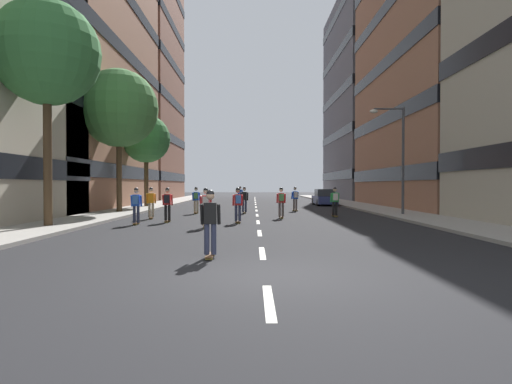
{
  "coord_description": "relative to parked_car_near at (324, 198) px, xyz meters",
  "views": [
    {
      "loc": [
        -0.26,
        -8.96,
        1.9
      ],
      "look_at": [
        0.0,
        28.0,
        1.3
      ],
      "focal_mm": 30.16,
      "sensor_mm": 36.0,
      "label": 1
    }
  ],
  "objects": [
    {
      "name": "building_left_mid",
      "position": [
        -24.61,
        -4.0,
        11.76
      ],
      "size": [
        14.88,
        23.7,
        24.75
      ],
      "color": "#9E6B51",
      "rests_on": "ground_plane"
    },
    {
      "name": "skater_5",
      "position": [
        -12.39,
        -16.07,
        0.29
      ],
      "size": [
        0.56,
        0.92,
        1.78
      ],
      "color": "brown",
      "rests_on": "ground_plane"
    },
    {
      "name": "streetlamp_right",
      "position": [
        2.1,
        -13.98,
        3.44
      ],
      "size": [
        2.13,
        0.3,
        6.5
      ],
      "color": "#3F3F44",
      "rests_on": "sidewalk_right"
    },
    {
      "name": "skater_3",
      "position": [
        -3.61,
        -8.85,
        0.32
      ],
      "size": [
        0.57,
        0.92,
        1.78
      ],
      "color": "brown",
      "rests_on": "ground_plane"
    },
    {
      "name": "skater_9",
      "position": [
        -11.04,
        -18.3,
        0.32
      ],
      "size": [
        0.53,
        0.9,
        1.78
      ],
      "color": "brown",
      "rests_on": "ground_plane"
    },
    {
      "name": "skater_1",
      "position": [
        -1.8,
        -14.56,
        0.32
      ],
      "size": [
        0.54,
        0.91,
        1.78
      ],
      "color": "brown",
      "rests_on": "ground_plane"
    },
    {
      "name": "skater_0",
      "position": [
        -7.8,
        -28.94,
        0.29
      ],
      "size": [
        0.53,
        0.9,
        1.78
      ],
      "color": "brown",
      "rests_on": "ground_plane"
    },
    {
      "name": "skater_11",
      "position": [
        -5.08,
        -15.66,
        0.32
      ],
      "size": [
        0.53,
        0.9,
        1.78
      ],
      "color": "brown",
      "rests_on": "ground_plane"
    },
    {
      "name": "skater_6",
      "position": [
        -8.79,
        -21.03,
        0.32
      ],
      "size": [
        0.55,
        0.91,
        1.78
      ],
      "color": "brown",
      "rests_on": "ground_plane"
    },
    {
      "name": "skater_4",
      "position": [
        -7.44,
        -18.74,
        0.32
      ],
      "size": [
        0.56,
        0.92,
        1.78
      ],
      "color": "brown",
      "rests_on": "ground_plane"
    },
    {
      "name": "skater_7",
      "position": [
        -12.28,
        -19.56,
        0.32
      ],
      "size": [
        0.54,
        0.91,
        1.78
      ],
      "color": "brown",
      "rests_on": "ground_plane"
    },
    {
      "name": "street_tree_far",
      "position": [
        -15.65,
        -11.33,
        6.31
      ],
      "size": [
        5.19,
        5.19,
        9.49
      ],
      "color": "#4C3823",
      "rests_on": "sidewalk_left"
    },
    {
      "name": "street_tree_mid",
      "position": [
        -15.65,
        -4.03,
        5.04
      ],
      "size": [
        4.0,
        4.0,
        7.63
      ],
      "color": "#4C3823",
      "rests_on": "sidewalk_left"
    },
    {
      "name": "skater_8",
      "position": [
        -10.46,
        -11.68,
        0.32
      ],
      "size": [
        0.53,
        0.9,
        1.78
      ],
      "color": "brown",
      "rests_on": "ground_plane"
    },
    {
      "name": "sidewalk_left",
      "position": [
        -15.65,
        -1.83,
        -0.63
      ],
      "size": [
        3.18,
        71.68,
        0.14
      ],
      "primitive_type": "cube",
      "color": "#9E9991",
      "rests_on": "ground_plane"
    },
    {
      "name": "skater_2",
      "position": [
        -8.0,
        4.13,
        0.29
      ],
      "size": [
        0.53,
        0.9,
        1.78
      ],
      "color": "brown",
      "rests_on": "ground_plane"
    },
    {
      "name": "parked_car_near",
      "position": [
        0.0,
        0.0,
        0.0
      ],
      "size": [
        1.82,
        4.4,
        1.52
      ],
      "color": "navy",
      "rests_on": "ground_plane"
    },
    {
      "name": "street_tree_near",
      "position": [
        -15.65,
        -21.32,
        6.92
      ],
      "size": [
        4.54,
        4.54,
        9.79
      ],
      "color": "#4C3823",
      "rests_on": "sidewalk_left"
    },
    {
      "name": "sidewalk_right",
      "position": [
        2.79,
        -1.83,
        -0.63
      ],
      "size": [
        3.18,
        71.68,
        0.14
      ],
      "primitive_type": "cube",
      "color": "#9E9991",
      "rests_on": "ground_plane"
    },
    {
      "name": "skater_10",
      "position": [
        -7.27,
        -11.37,
        0.29
      ],
      "size": [
        0.54,
        0.91,
        1.78
      ],
      "color": "brown",
      "rests_on": "ground_plane"
    },
    {
      "name": "building_right_far",
      "position": [
        11.75,
        17.52,
        12.6
      ],
      "size": [
        14.88,
        20.04,
        26.41
      ],
      "color": "slate",
      "rests_on": "ground_plane"
    },
    {
      "name": "ground_plane",
      "position": [
        -6.43,
        -5.09,
        -0.7
      ],
      "size": [
        156.4,
        156.4,
        0.0
      ],
      "primitive_type": "plane",
      "color": "black"
    },
    {
      "name": "building_left_far",
      "position": [
        -24.61,
        17.52,
        16.8
      ],
      "size": [
        14.88,
        17.11,
        34.81
      ],
      "color": "brown",
      "rests_on": "ground_plane"
    },
    {
      "name": "lane_markings",
      "position": [
        -6.43,
        -3.15,
        -0.7
      ],
      "size": [
        0.16,
        62.2,
        0.01
      ],
      "color": "silver",
      "rests_on": "ground_plane"
    },
    {
      "name": "building_right_mid",
      "position": [
        11.75,
        -4.0,
        13.27
      ],
      "size": [
        14.88,
        20.97,
        27.76
      ],
      "color": "#9E6B51",
      "rests_on": "ground_plane"
    }
  ]
}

